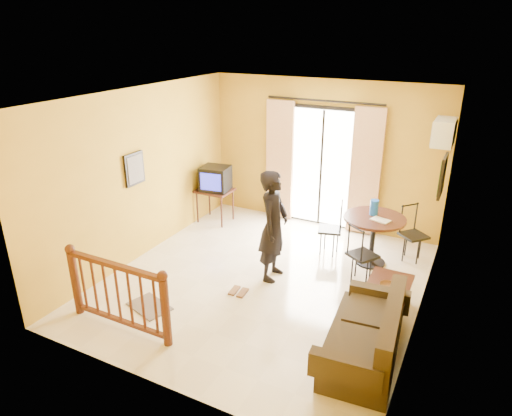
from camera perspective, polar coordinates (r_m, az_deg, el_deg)
The scene contains 19 objects.
ground at distance 7.15m, azimuth 1.06°, elevation -9.05°, with size 5.00×5.00×0.00m, color beige.
room_shell at distance 6.44m, azimuth 1.17°, elevation 4.06°, with size 5.00×5.00×5.00m.
balcony_door at distance 8.75m, azimuth 8.16°, elevation 5.14°, with size 2.25×0.14×2.46m.
tv_table at distance 9.04m, azimuth -5.17°, elevation 1.84°, with size 0.67×0.56×0.67m.
television at distance 8.92m, azimuth -5.08°, elevation 3.70°, with size 0.59×0.55×0.47m.
picture_left at distance 7.53m, azimuth -14.95°, elevation 4.74°, with size 0.05×0.42×0.52m.
dining_table at distance 7.59m, azimuth 14.51°, elevation -2.29°, with size 0.99×0.99×0.82m.
water_jug at distance 7.58m, azimuth 14.55°, elevation 0.07°, with size 0.13×0.13×0.25m, color #1349B9.
serving_tray at distance 7.41m, azimuth 15.30°, elevation -1.47°, with size 0.28×0.18×0.02m, color beige.
dining_chairs at distance 7.82m, azimuth 13.58°, elevation -6.82°, with size 1.84×1.63×0.95m.
air_conditioner at distance 7.64m, azimuth 22.41°, elevation 8.76°, with size 0.31×0.60×0.40m.
botanical_print at distance 7.13m, azimuth 22.28°, elevation 3.72°, with size 0.05×0.50×0.60m.
coffee_table at distance 6.45m, azimuth 15.95°, elevation -10.61°, with size 0.56×1.00×0.44m.
bowl at distance 6.35m, azimuth 16.08°, elevation -9.32°, with size 0.20×0.20×0.06m, color brown.
sofa at distance 5.66m, azimuth 13.82°, elevation -15.52°, with size 0.89×1.71×0.79m.
standing_person at distance 6.86m, azimuth 2.19°, elevation -2.27°, with size 0.63×0.41×1.73m, color black.
stair_balustrade at distance 6.11m, azimuth -16.96°, elevation -9.79°, with size 1.63×0.13×1.04m.
doormat at distance 6.71m, azimuth -13.16°, elevation -11.87°, with size 0.60×0.40×0.02m, color #61554D.
sandals at distance 6.85m, azimuth -2.21°, elevation -10.40°, with size 0.26×0.26×0.03m.
Camera 1 is at (2.67, -5.52, 3.68)m, focal length 32.00 mm.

